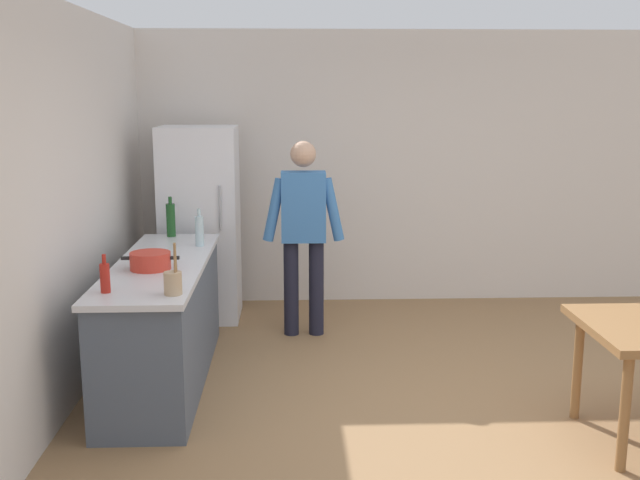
{
  "coord_description": "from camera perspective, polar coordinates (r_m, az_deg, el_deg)",
  "views": [
    {
      "loc": [
        -1.05,
        -4.48,
        2.11
      ],
      "look_at": [
        -0.84,
        1.13,
        0.99
      ],
      "focal_mm": 41.94,
      "sensor_mm": 36.0,
      "label": 1
    }
  ],
  "objects": [
    {
      "name": "kitchen_counter",
      "position": [
        5.61,
        -11.9,
        -6.16
      ],
      "size": [
        0.64,
        2.2,
        0.9
      ],
      "color": "#4C5666",
      "rests_on": "ground_plane"
    },
    {
      "name": "person",
      "position": [
        6.43,
        -1.27,
        1.13
      ],
      "size": [
        0.7,
        0.22,
        1.7
      ],
      "color": "#1E1E2D",
      "rests_on": "ground_plane"
    },
    {
      "name": "wall_left",
      "position": [
        4.99,
        -20.29,
        1.79
      ],
      "size": [
        0.12,
        5.6,
        2.7
      ],
      "primitive_type": "cube",
      "color": "silver",
      "rests_on": "ground_plane"
    },
    {
      "name": "bottle_water_clear",
      "position": [
        6.01,
        -9.19,
        0.73
      ],
      "size": [
        0.07,
        0.07,
        0.3
      ],
      "color": "silver",
      "rests_on": "kitchen_counter"
    },
    {
      "name": "bottle_sauce_red",
      "position": [
        4.75,
        -16.09,
        -2.75
      ],
      "size": [
        0.06,
        0.06,
        0.24
      ],
      "color": "#B22319",
      "rests_on": "kitchen_counter"
    },
    {
      "name": "refrigerator",
      "position": [
        7.03,
        -9.1,
        1.23
      ],
      "size": [
        0.7,
        0.67,
        1.8
      ],
      "color": "white",
      "rests_on": "ground_plane"
    },
    {
      "name": "utensil_jar",
      "position": [
        4.61,
        -11.15,
        -3.15
      ],
      "size": [
        0.11,
        0.11,
        0.32
      ],
      "color": "tan",
      "rests_on": "kitchen_counter"
    },
    {
      "name": "ground_plane",
      "position": [
        5.06,
        10.28,
        -13.57
      ],
      "size": [
        14.0,
        14.0,
        0.0
      ],
      "primitive_type": "plane",
      "color": "#936D47"
    },
    {
      "name": "wall_back",
      "position": [
        7.59,
        5.8,
        5.48
      ],
      "size": [
        6.4,
        0.12,
        2.7
      ],
      "primitive_type": "cube",
      "color": "silver",
      "rests_on": "ground_plane"
    },
    {
      "name": "bottle_wine_green",
      "position": [
        6.44,
        -11.32,
        1.54
      ],
      "size": [
        0.08,
        0.08,
        0.34
      ],
      "color": "#1E5123",
      "rests_on": "kitchen_counter"
    },
    {
      "name": "cooking_pot",
      "position": [
        5.3,
        -12.82,
        -1.56
      ],
      "size": [
        0.4,
        0.28,
        0.12
      ],
      "color": "red",
      "rests_on": "kitchen_counter"
    }
  ]
}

